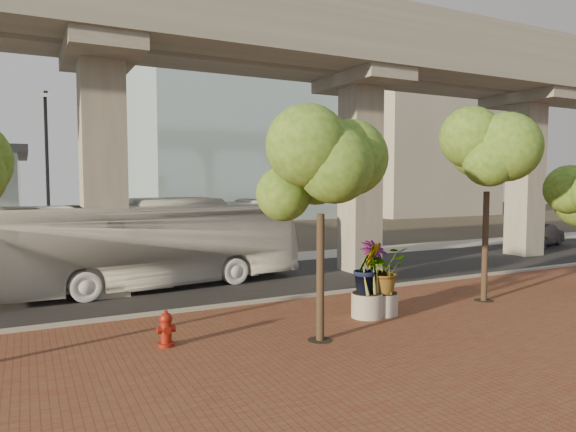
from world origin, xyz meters
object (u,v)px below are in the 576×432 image
parked_car (540,235)px  fire_hydrant (166,329)px  planter_front (384,273)px  transit_bus (144,244)px

parked_car → fire_hydrant: parked_car is taller
planter_front → parked_car: bearing=24.9°
fire_hydrant → planter_front: bearing=-0.5°
parked_car → fire_hydrant: bearing=91.0°
transit_bus → planter_front: size_ratio=5.86×
fire_hydrant → transit_bus: bearing=82.5°
planter_front → fire_hydrant: bearing=179.5°
transit_bus → parked_car: transit_bus is taller
transit_bus → planter_front: 10.17m
transit_bus → fire_hydrant: size_ratio=13.76×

